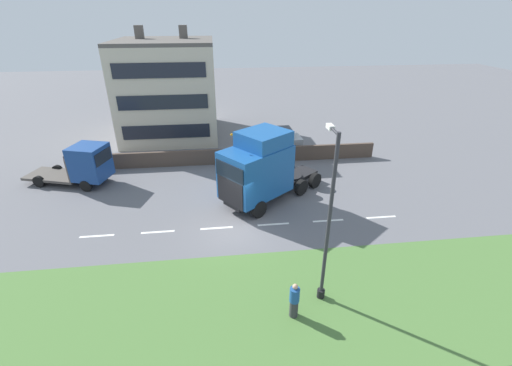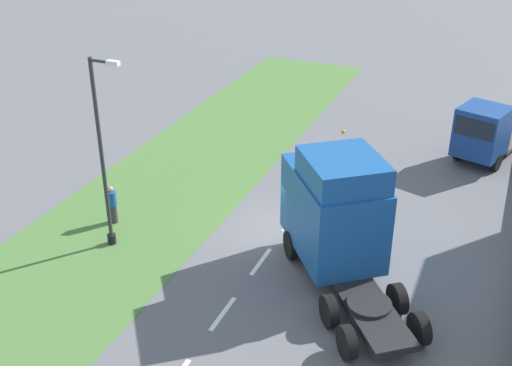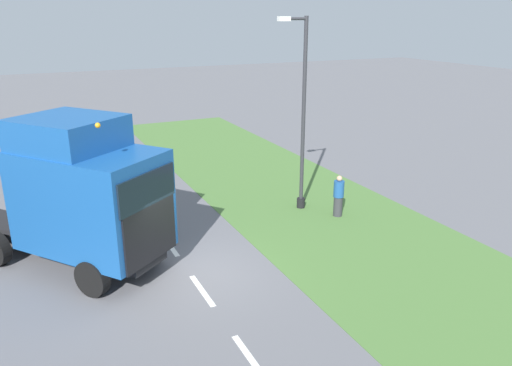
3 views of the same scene
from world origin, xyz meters
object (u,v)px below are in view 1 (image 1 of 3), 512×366
at_px(lamp_post, 327,230).
at_px(pedestrian, 294,301).
at_px(flatbed_truck, 85,164).
at_px(parked_car, 276,141).
at_px(lorry_cab, 260,169).

bearing_deg(lamp_post, pedestrian, 123.90).
distance_m(flatbed_truck, parked_car, 14.55).
bearing_deg(parked_car, lorry_cab, 161.44).
bearing_deg(lorry_cab, lamp_post, 152.97).
distance_m(lorry_cab, lamp_post, 8.38).
distance_m(flatbed_truck, lamp_post, 17.81).
relative_size(lorry_cab, pedestrian, 4.42).
bearing_deg(flatbed_truck, lorry_cab, 88.30).
height_order(flatbed_truck, parked_car, flatbed_truck).
relative_size(lorry_cab, lamp_post, 0.98).
distance_m(lorry_cab, parked_car, 8.64).
xyz_separation_m(lorry_cab, parked_car, (8.19, -2.43, -1.28)).
relative_size(lamp_post, pedestrian, 4.49).
xyz_separation_m(parked_car, pedestrian, (-17.27, 2.25, -0.25)).
relative_size(parked_car, lamp_post, 0.59).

